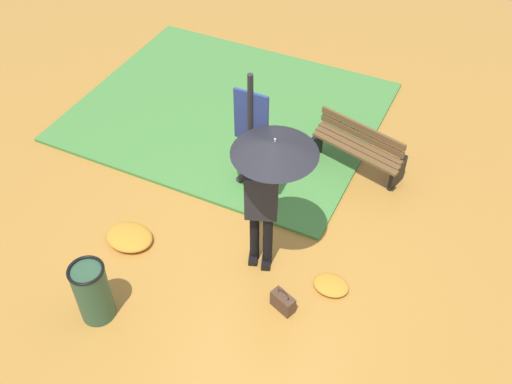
{
  "coord_description": "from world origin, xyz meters",
  "views": [
    {
      "loc": [
        1.96,
        -4.16,
        5.89
      ],
      "look_at": [
        -0.27,
        0.48,
        0.85
      ],
      "focal_mm": 41.12,
      "sensor_mm": 36.0,
      "label": 1
    }
  ],
  "objects_px": {
    "info_sign_post": "(251,134)",
    "park_bench": "(357,149)",
    "handbag": "(283,302)",
    "person_with_umbrella": "(269,172)",
    "trash_bin": "(93,292)"
  },
  "relations": [
    {
      "from": "handbag",
      "to": "person_with_umbrella",
      "type": "bearing_deg",
      "value": 129.59
    },
    {
      "from": "info_sign_post",
      "to": "park_bench",
      "type": "height_order",
      "value": "info_sign_post"
    },
    {
      "from": "handbag",
      "to": "trash_bin",
      "type": "height_order",
      "value": "trash_bin"
    },
    {
      "from": "park_bench",
      "to": "trash_bin",
      "type": "bearing_deg",
      "value": -117.1
    },
    {
      "from": "info_sign_post",
      "to": "trash_bin",
      "type": "height_order",
      "value": "info_sign_post"
    },
    {
      "from": "handbag",
      "to": "trash_bin",
      "type": "xyz_separation_m",
      "value": [
        -1.93,
        -1.01,
        0.29
      ]
    },
    {
      "from": "person_with_umbrella",
      "to": "park_bench",
      "type": "relative_size",
      "value": 1.43
    },
    {
      "from": "park_bench",
      "to": "trash_bin",
      "type": "distance_m",
      "value": 4.19
    },
    {
      "from": "person_with_umbrella",
      "to": "trash_bin",
      "type": "xyz_separation_m",
      "value": [
        -1.47,
        -1.57,
        -1.13
      ]
    },
    {
      "from": "person_with_umbrella",
      "to": "handbag",
      "type": "height_order",
      "value": "person_with_umbrella"
    },
    {
      "from": "handbag",
      "to": "info_sign_post",
      "type": "bearing_deg",
      "value": 129.69
    },
    {
      "from": "person_with_umbrella",
      "to": "trash_bin",
      "type": "height_order",
      "value": "person_with_umbrella"
    },
    {
      "from": "person_with_umbrella",
      "to": "park_bench",
      "type": "distance_m",
      "value": 2.48
    },
    {
      "from": "info_sign_post",
      "to": "trash_bin",
      "type": "bearing_deg",
      "value": -113.24
    },
    {
      "from": "info_sign_post",
      "to": "handbag",
      "type": "relative_size",
      "value": 6.22
    }
  ]
}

